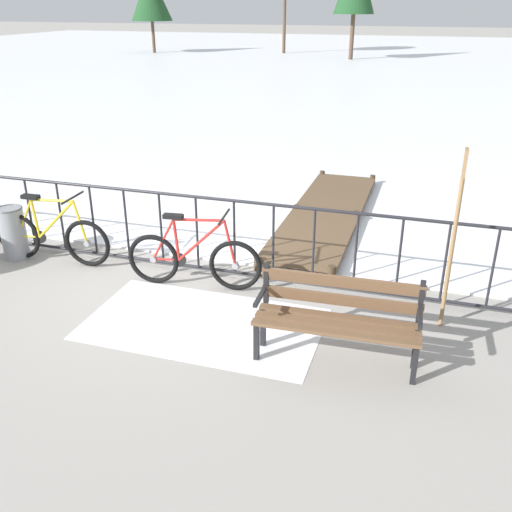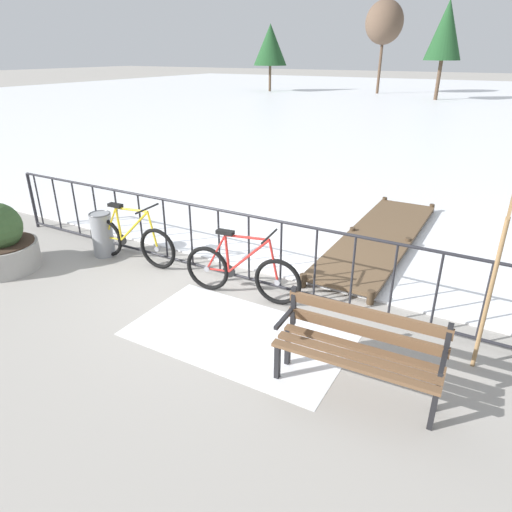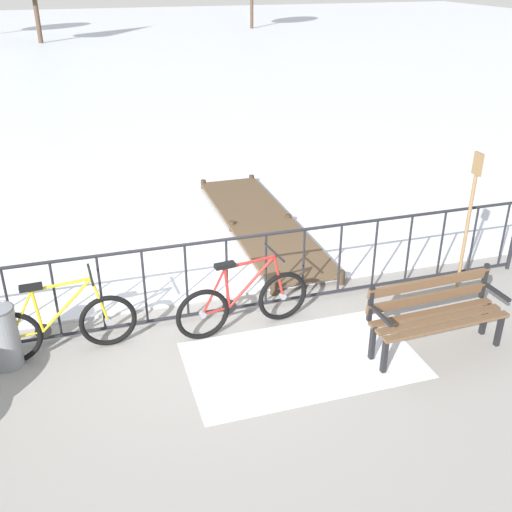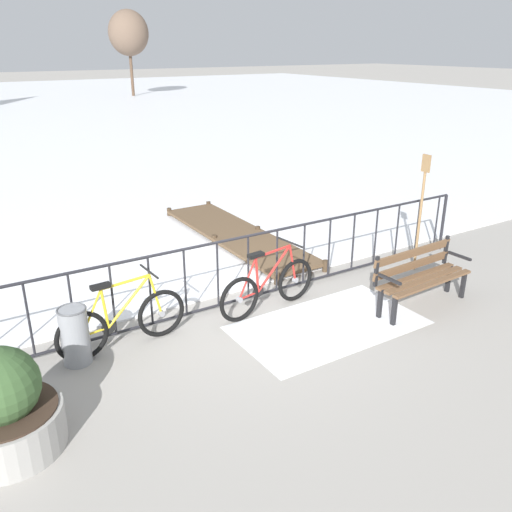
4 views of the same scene
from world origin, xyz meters
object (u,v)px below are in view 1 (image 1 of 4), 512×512
(bicycle_second, at_px, (52,237))
(oar_upright, at_px, (455,230))
(bicycle_near_railing, at_px, (194,259))
(park_bench, at_px, (338,313))
(trash_bin, at_px, (13,232))

(bicycle_second, height_order, oar_upright, oar_upright)
(bicycle_near_railing, bearing_deg, bicycle_second, 177.26)
(bicycle_near_railing, xyz_separation_m, oar_upright, (2.97, -0.06, 0.77))
(bicycle_second, distance_m, park_bench, 4.24)
(bicycle_near_railing, bearing_deg, oar_upright, -1.19)
(park_bench, distance_m, trash_bin, 4.82)
(oar_upright, bearing_deg, bicycle_near_railing, 178.81)
(park_bench, relative_size, trash_bin, 2.21)
(bicycle_near_railing, distance_m, oar_upright, 3.07)
(park_bench, xyz_separation_m, trash_bin, (-4.69, 1.10, -0.14))
(bicycle_near_railing, distance_m, trash_bin, 2.72)
(park_bench, distance_m, oar_upright, 1.52)
(bicycle_second, bearing_deg, park_bench, -15.41)
(bicycle_second, relative_size, oar_upright, 0.86)
(bicycle_second, bearing_deg, trash_bin, -177.45)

